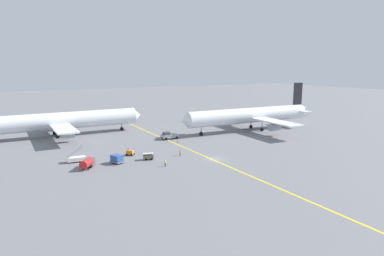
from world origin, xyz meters
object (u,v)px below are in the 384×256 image
Objects in this scene: gse_stair_truck_yellow at (76,158)px; ground_crew_wing_walker_right at (165,163)px; airliner_at_gate_left at (65,121)px; gse_baggage_cart_trailing at (148,156)px; airliner_being_pushed at (250,115)px; pushback_tug at (169,136)px; gse_container_dolly_flat at (117,159)px; gse_gpu_cart_small at (130,153)px; gse_fuel_bowser_stubby at (88,163)px; ground_crew_ramp_agent_by_cones at (180,153)px; traffic_cone_wingtip_port at (178,142)px.

gse_stair_truck_yellow is 2.81× the size of ground_crew_wing_walker_right.
gse_baggage_cart_trailing is at bearing -71.92° from airliner_at_gate_left.
airliner_at_gate_left is at bearing 159.66° from airliner_being_pushed.
airliner_being_pushed reaches higher than airliner_at_gate_left.
pushback_tug is 2.29× the size of gse_container_dolly_flat.
gse_baggage_cart_trailing is (2.79, -6.50, 0.07)m from gse_gpu_cart_small.
gse_stair_truck_yellow is at bearing 157.83° from gse_baggage_cart_trailing.
gse_container_dolly_flat is at bearing -140.23° from pushback_tug.
gse_stair_truck_yellow is at bearing 144.54° from gse_container_dolly_flat.
pushback_tug is at bearing 33.33° from gse_fuel_bowser_stubby.
airliner_being_pushed is at bearing 10.91° from gse_stair_truck_yellow.
gse_stair_truck_yellow is 2.80× the size of ground_crew_ramp_agent_by_cones.
gse_fuel_bowser_stubby is 18.51m from ground_crew_wing_walker_right.
airliner_being_pushed is 12.02× the size of gse_stair_truck_yellow.
airliner_being_pushed is 33.70× the size of ground_crew_ramp_agent_by_cones.
ground_crew_ramp_agent_by_cones is at bearing -107.39° from pushback_tug.
gse_baggage_cart_trailing is 1.80× the size of ground_crew_wing_walker_right.
gse_stair_truck_yellow is 7.02m from gse_fuel_bowser_stubby.
pushback_tug is at bearing 72.61° from ground_crew_ramp_agent_by_cones.
airliner_being_pushed is at bearing 16.87° from gse_fuel_bowser_stubby.
gse_stair_truck_yellow is at bearing 141.47° from ground_crew_wing_walker_right.
gse_fuel_bowser_stubby reaches higher than ground_crew_ramp_agent_by_cones.
gse_stair_truck_yellow is (-14.13, 0.39, 0.23)m from gse_gpu_cart_small.
gse_fuel_bowser_stubby is 15.49m from gse_baggage_cart_trailing.
ground_crew_ramp_agent_by_cones is at bearing -15.89° from gse_stair_truck_yellow.
gse_baggage_cart_trailing is (16.92, -6.89, -0.16)m from gse_stair_truck_yellow.
ground_crew_wing_walker_right is at bearing -38.53° from gse_stair_truck_yellow.
traffic_cone_wingtip_port is at bearing -171.30° from airliner_being_pushed.
gse_gpu_cart_small is at bearing -72.87° from airliner_at_gate_left.
gse_fuel_bowser_stubby is (-1.44, -42.98, -4.00)m from airliner_at_gate_left.
gse_fuel_bowser_stubby is at bearing 178.76° from ground_crew_ramp_agent_by_cones.
gse_container_dolly_flat reaches higher than ground_crew_wing_walker_right.
traffic_cone_wingtip_port is at bearing 13.12° from gse_stair_truck_yellow.
airliner_at_gate_left is at bearing 97.88° from gse_container_dolly_flat.
gse_container_dolly_flat is at bearing -161.70° from airliner_being_pushed.
gse_gpu_cart_small is 7.08m from gse_baggage_cart_trailing.
gse_stair_truck_yellow is at bearing -94.55° from airliner_at_gate_left.
gse_fuel_bowser_stubby reaches higher than gse_container_dolly_flat.
gse_stair_truck_yellow reaches higher than gse_container_dolly_flat.
traffic_cone_wingtip_port is at bearing 42.56° from gse_baggage_cart_trailing.
gse_gpu_cart_small reaches higher than traffic_cone_wingtip_port.
ground_crew_ramp_agent_by_cones is at bearing -3.89° from gse_container_dolly_flat.
traffic_cone_wingtip_port is (23.99, 13.85, -0.90)m from gse_container_dolly_flat.
gse_stair_truck_yellow is 0.94× the size of gse_fuel_bowser_stubby.
gse_stair_truck_yellow is 23.36m from ground_crew_wing_walker_right.
airliner_at_gate_left is 32.67× the size of ground_crew_ramp_agent_by_cones.
airliner_being_pushed is at bearing 26.67° from ground_crew_ramp_agent_by_cones.
ground_crew_ramp_agent_by_cones is (23.09, -43.51, -4.45)m from airliner_at_gate_left.
airliner_being_pushed is at bearing 21.78° from gse_baggage_cart_trailing.
gse_gpu_cart_small is 4.38× the size of traffic_cone_wingtip_port.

